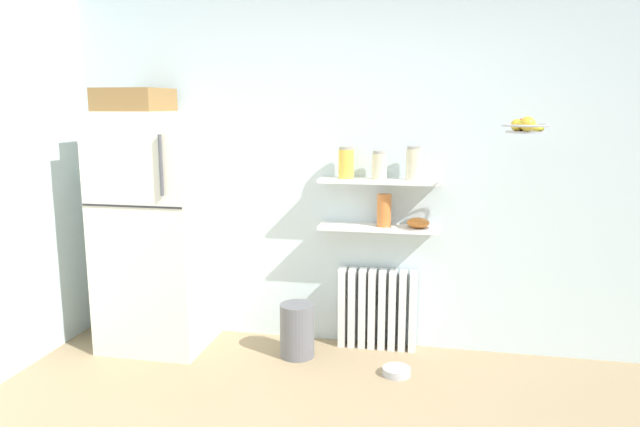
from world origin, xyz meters
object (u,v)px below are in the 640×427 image
Objects in this scene: storage_jar_0 at (346,163)px; pet_food_bowl at (396,371)px; hanging_fruit_basket at (525,126)px; vase at (384,210)px; radiator at (377,309)px; shelf_bowl at (418,223)px; trash_bin at (297,330)px; refrigerator at (155,226)px; storage_jar_2 at (414,163)px; storage_jar_1 at (380,165)px.

storage_jar_0 is 1.46m from pet_food_bowl.
vase is at bearing 159.98° from hanging_fruit_basket.
shelf_bowl is (0.28, -0.03, 0.66)m from radiator.
trash_bin is (-0.58, -0.24, -0.84)m from vase.
hanging_fruit_basket is at bearing -15.51° from storage_jar_0.
refrigerator is at bearing -171.55° from radiator.
hanging_fruit_basket reaches higher than pet_food_bowl.
hanging_fruit_basket is (0.67, -0.32, 0.27)m from storage_jar_2.
radiator is 1.53× the size of trash_bin.
radiator is 0.54m from pet_food_bowl.
shelf_bowl reaches higher than pet_food_bowl.
hanging_fruit_basket is (0.87, -0.32, 0.61)m from vase.
vase is (0.04, 0.00, -0.32)m from storage_jar_1.
pet_food_bowl is at bearing -6.17° from refrigerator.
storage_jar_1 reaches higher than shelf_bowl.
pet_food_bowl is at bearing -67.65° from radiator.
storage_jar_2 is 0.39m from vase.
storage_jar_1 reaches higher than pet_food_bowl.
radiator is 2.64× the size of storage_jar_0.
storage_jar_0 reaches higher than vase.
refrigerator is at bearing 177.53° from hanging_fruit_basket.
vase is (-0.20, 0.00, -0.33)m from storage_jar_2.
hanging_fruit_basket is (2.51, -0.11, 0.75)m from refrigerator.
storage_jar_2 is 1.02× the size of vase.
refrigerator is at bearing -172.76° from vase.
refrigerator reaches higher than vase.
storage_jar_0 is 0.97× the size of vase.
trash_bin is at bearing -142.00° from storage_jar_0.
storage_jar_1 reaches higher than vase.
hanging_fruit_basket is at bearing -2.47° from refrigerator.
storage_jar_1 is at bearing 180.00° from vase.
trash_bin is 2.05m from hanging_fruit_basket.
refrigerator is 8.19× the size of vase.
refrigerator is 1.99m from pet_food_bowl.
pet_food_bowl is at bearing -70.80° from vase.
refrigerator reaches higher than pet_food_bowl.
storage_jar_2 is (0.23, -0.03, 1.07)m from radiator.
hanging_fruit_basket reaches higher than shelf_bowl.
pet_food_bowl is at bearing -98.11° from storage_jar_2.
storage_jar_2 reaches higher than trash_bin.
trash_bin is at bearing 167.14° from pet_food_bowl.
storage_jar_1 is 1.27× the size of shelf_bowl.
vase is at bearing 180.00° from storage_jar_2.
storage_jar_2 reaches higher than vase.
shelf_bowl is 0.41× the size of trash_bin.
vase is at bearing 0.00° from storage_jar_0.
storage_jar_1 is 0.72× the size of hanging_fruit_basket.
storage_jar_0 is 0.95× the size of storage_jar_2.
storage_jar_0 is at bearing 38.00° from trash_bin.
vase is 0.83× the size of hanging_fruit_basket.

